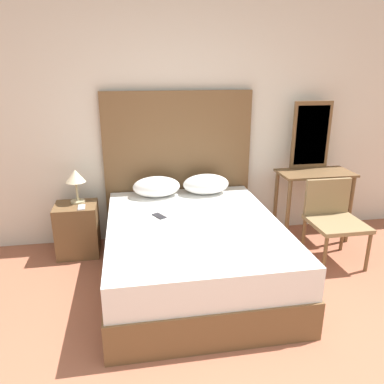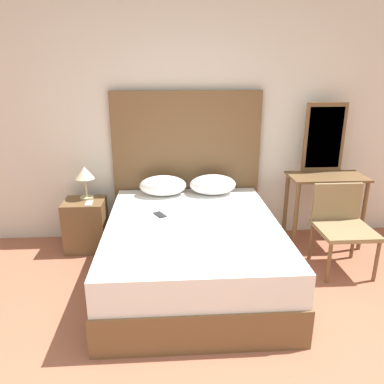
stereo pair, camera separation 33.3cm
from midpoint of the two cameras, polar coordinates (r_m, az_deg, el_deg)
name	(u,v)px [view 1 (the left image)]	position (r m, az deg, el deg)	size (l,w,h in m)	color
wall_back	(172,120)	(4.16, -5.47, 10.87)	(10.00, 0.06, 2.70)	silver
bed	(194,252)	(3.46, -2.52, -9.17)	(1.55, 1.93, 0.59)	brown
headboard	(178,167)	(4.19, -4.38, 3.74)	(1.63, 0.05, 1.66)	brown
pillow_left	(157,187)	(3.99, -7.83, 0.77)	(0.50, 0.32, 0.21)	white
pillow_right	(206,184)	(4.04, -0.21, 1.18)	(0.50, 0.32, 0.21)	white
phone_on_bed	(159,216)	(3.48, -7.78, -3.70)	(0.13, 0.17, 0.01)	#232328
nightstand	(78,229)	(4.18, -19.25, -5.44)	(0.43, 0.38, 0.55)	brown
table_lamp	(76,178)	(4.07, -19.59, 1.97)	(0.20, 0.20, 0.35)	tan
phone_on_nightstand	(82,207)	(3.98, -18.82, -2.25)	(0.08, 0.15, 0.01)	#B7B7BC
vanity_desk	(314,187)	(4.35, 16.04, 0.72)	(0.81, 0.43, 0.80)	brown
vanity_mirror	(311,135)	(4.39, 15.64, 8.31)	(0.44, 0.03, 0.75)	brown
chair	(333,216)	(3.98, 18.50, -3.47)	(0.51, 0.51, 0.82)	olive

